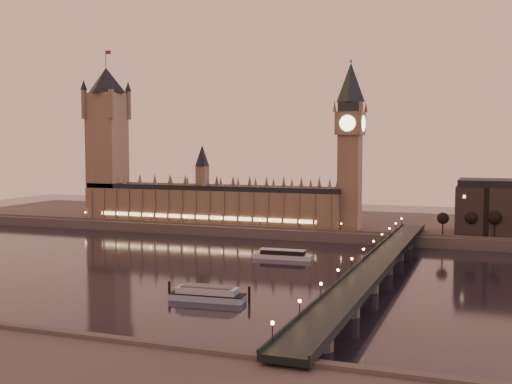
{
  "coord_description": "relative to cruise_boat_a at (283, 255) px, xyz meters",
  "views": [
    {
      "loc": [
        136.68,
        -268.76,
        58.37
      ],
      "look_at": [
        24.23,
        35.0,
        34.18
      ],
      "focal_mm": 45.0,
      "sensor_mm": 36.0,
      "label": 1
    }
  ],
  "objects": [
    {
      "name": "ground",
      "position": [
        -37.21,
        -38.94,
        -2.16
      ],
      "size": [
        700.0,
        700.0,
        0.0
      ],
      "primitive_type": "plane",
      "color": "black",
      "rests_on": "ground"
    },
    {
      "name": "far_embankment",
      "position": [
        -7.21,
        126.06,
        0.84
      ],
      "size": [
        560.0,
        130.0,
        6.0
      ],
      "primitive_type": "cube",
      "color": "#423D35",
      "rests_on": "ground"
    },
    {
      "name": "palace_of_westminster",
      "position": [
        -77.34,
        82.06,
        19.55
      ],
      "size": [
        180.0,
        26.62,
        52.0
      ],
      "color": "brown",
      "rests_on": "ground"
    },
    {
      "name": "victoria_tower",
      "position": [
        -157.21,
        82.06,
        63.63
      ],
      "size": [
        31.68,
        31.68,
        118.0
      ],
      "color": "brown",
      "rests_on": "ground"
    },
    {
      "name": "big_ben",
      "position": [
        16.78,
        82.05,
        61.8
      ],
      "size": [
        17.68,
        17.68,
        104.0
      ],
      "color": "brown",
      "rests_on": "ground"
    },
    {
      "name": "westminster_bridge",
      "position": [
        54.4,
        -38.94,
        3.36
      ],
      "size": [
        13.2,
        260.0,
        15.3
      ],
      "color": "black",
      "rests_on": "ground"
    },
    {
      "name": "bare_tree_0",
      "position": [
        74.53,
        70.06,
        13.98
      ],
      "size": [
        6.66,
        6.66,
        13.55
      ],
      "color": "black",
      "rests_on": "ground"
    },
    {
      "name": "bare_tree_1",
      "position": [
        88.16,
        70.06,
        13.98
      ],
      "size": [
        6.66,
        6.66,
        13.55
      ],
      "color": "black",
      "rests_on": "ground"
    },
    {
      "name": "bare_tree_2",
      "position": [
        101.8,
        70.06,
        13.98
      ],
      "size": [
        6.66,
        6.66,
        13.55
      ],
      "color": "black",
      "rests_on": "ground"
    },
    {
      "name": "cruise_boat_a",
      "position": [
        0.0,
        0.0,
        0.0
      ],
      "size": [
        30.88,
        8.17,
        4.89
      ],
      "rotation": [
        0.0,
        0.0,
        0.05
      ],
      "color": "silver",
      "rests_on": "ground"
    },
    {
      "name": "moored_barge",
      "position": [
        0.47,
        -92.65,
        0.39
      ],
      "size": [
        32.75,
        10.15,
        6.02
      ],
      "rotation": [
        0.0,
        0.0,
        0.08
      ],
      "color": "#9AACC4",
      "rests_on": "ground"
    }
  ]
}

